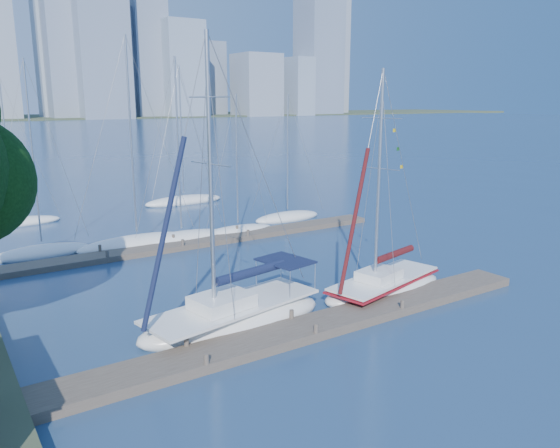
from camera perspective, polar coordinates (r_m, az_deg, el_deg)
ground at (r=23.94m, az=2.45°, el=-11.41°), size 700.00×700.00×0.00m
near_dock at (r=23.85m, az=2.46°, el=-10.98°), size 26.00×2.00×0.40m
far_dock at (r=38.04m, az=-9.20°, el=-2.02°), size 30.00×1.80×0.36m
sailboat_navy at (r=24.36m, az=-4.90°, el=-8.52°), size 9.25×4.48×13.07m
sailboat_maroon at (r=28.77m, az=10.85°, el=-5.35°), size 7.92×4.15×11.80m
bg_boat_0 at (r=38.42m, az=-23.57°, el=-2.67°), size 6.09×2.36×12.60m
bg_boat_1 at (r=38.61m, az=-14.67°, el=-1.89°), size 8.27×2.87×14.25m
bg_boat_2 at (r=39.28m, az=-10.22°, el=-1.46°), size 7.53×3.53×13.00m
bg_boat_3 at (r=41.01m, az=-4.40°, el=-0.74°), size 6.08×2.96×10.57m
bg_boat_4 at (r=45.73m, az=0.78°, el=0.73°), size 6.44×4.18×10.63m
bg_boat_6 at (r=48.64m, az=-25.95°, el=0.15°), size 7.13×4.34×11.94m
bg_boat_7 at (r=53.86m, az=-10.00°, el=2.42°), size 8.15×4.81×13.33m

